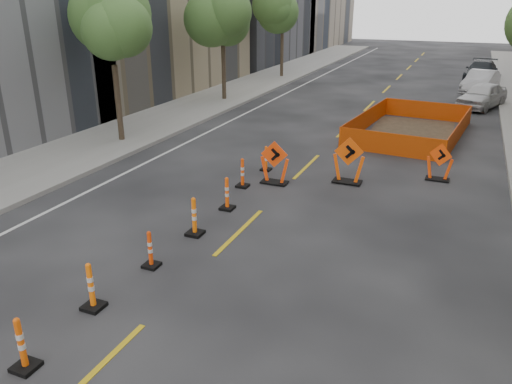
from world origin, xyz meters
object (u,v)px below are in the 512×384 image
at_px(channelizer_3, 150,249).
at_px(chevron_sign_left, 275,162).
at_px(parked_car_near, 482,95).
at_px(channelizer_1, 21,344).
at_px(channelizer_2, 91,286).
at_px(channelizer_6, 242,173).
at_px(parked_car_mid, 481,82).
at_px(channelizer_7, 266,158).
at_px(chevron_sign_center, 349,160).
at_px(chevron_sign_right, 440,162).
at_px(channelizer_5, 227,193).
at_px(channelizer_4, 194,216).
at_px(parked_car_far, 481,71).

bearing_deg(channelizer_3, chevron_sign_left, 84.14).
relative_size(channelizer_3, parked_car_near, 0.22).
xyz_separation_m(channelizer_1, chevron_sign_left, (0.66, 10.13, 0.23)).
distance_m(channelizer_2, channelizer_6, 7.53).
height_order(channelizer_2, parked_car_mid, parked_car_mid).
distance_m(channelizer_3, parked_car_near, 23.55).
bearing_deg(parked_car_near, channelizer_7, -95.05).
bearing_deg(channelizer_7, channelizer_1, -89.42).
distance_m(chevron_sign_center, parked_car_near, 15.63).
height_order(chevron_sign_left, parked_car_mid, chevron_sign_left).
xyz_separation_m(channelizer_1, chevron_sign_right, (5.75, 12.64, 0.14)).
xyz_separation_m(channelizer_1, channelizer_3, (0.01, 3.76, -0.06)).
height_order(channelizer_3, parked_car_mid, parked_car_mid).
height_order(channelizer_1, channelizer_2, channelizer_2).
distance_m(channelizer_2, parked_car_near, 25.38).
relative_size(channelizer_5, channelizer_6, 1.02).
height_order(channelizer_7, parked_car_near, parked_car_near).
bearing_deg(channelizer_1, channelizer_6, 91.20).
height_order(channelizer_1, channelizer_4, channelizer_4).
bearing_deg(parked_car_far, chevron_sign_center, -93.76).
xyz_separation_m(chevron_sign_center, parked_car_far, (4.04, 25.33, -0.06)).
bearing_deg(channelizer_2, channelizer_5, 87.20).
distance_m(channelizer_3, channelizer_7, 7.53).
xyz_separation_m(channelizer_2, channelizer_6, (-0.07, 7.53, -0.03)).
bearing_deg(channelizer_2, parked_car_far, 78.43).
relative_size(channelizer_1, chevron_sign_left, 0.69).
height_order(channelizer_3, chevron_sign_left, chevron_sign_left).
distance_m(chevron_sign_right, parked_car_mid, 18.51).
distance_m(channelizer_5, chevron_sign_center, 4.58).
relative_size(channelizer_7, parked_car_mid, 0.21).
xyz_separation_m(channelizer_1, channelizer_2, (-0.12, 1.88, 0.01)).
xyz_separation_m(channelizer_2, channelizer_7, (0.01, 9.41, -0.06)).
bearing_deg(channelizer_5, channelizer_1, -91.17).
distance_m(channelizer_2, parked_car_mid, 30.08).
relative_size(channelizer_6, chevron_sign_right, 0.75).
distance_m(channelizer_6, chevron_sign_left, 1.15).
bearing_deg(channelizer_1, parked_car_mid, 77.40).
distance_m(channelizer_7, chevron_sign_right, 6.02).
xyz_separation_m(channelizer_2, chevron_sign_left, (0.78, 8.25, 0.23)).
bearing_deg(chevron_sign_right, channelizer_6, -130.74).
xyz_separation_m(channelizer_4, chevron_sign_center, (2.82, 5.51, 0.27)).
bearing_deg(channelizer_2, chevron_sign_center, 71.79).
distance_m(channelizer_6, parked_car_far, 28.01).
relative_size(chevron_sign_left, parked_car_mid, 0.34).
relative_size(channelizer_6, parked_car_mid, 0.22).
height_order(channelizer_3, channelizer_5, channelizer_5).
xyz_separation_m(channelizer_1, channelizer_7, (-0.11, 11.29, -0.06)).
relative_size(channelizer_7, parked_car_near, 0.22).
bearing_deg(channelizer_2, chevron_sign_left, 84.58).
distance_m(channelizer_6, parked_car_mid, 22.85).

